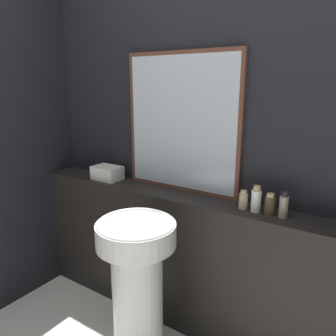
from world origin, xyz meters
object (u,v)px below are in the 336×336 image
object	(u,v)px
pedestal_sink	(137,283)
lotion_bottle	(270,205)
body_wash_bottle	(284,206)
shampoo_bottle	(243,200)
towel_stack	(107,173)
mirror	(182,123)
conditioner_bottle	(256,200)

from	to	relation	value
pedestal_sink	lotion_bottle	bearing A→B (deg)	36.30
body_wash_bottle	lotion_bottle	bearing A→B (deg)	180.00
shampoo_bottle	lotion_bottle	distance (m)	0.15
towel_stack	shampoo_bottle	distance (m)	1.04
pedestal_sink	body_wash_bottle	distance (m)	0.91
towel_stack	shampoo_bottle	size ratio (longest dim) A/B	1.94
mirror	conditioner_bottle	bearing A→B (deg)	-10.00
mirror	towel_stack	distance (m)	0.70
mirror	lotion_bottle	distance (m)	0.74
conditioner_bottle	body_wash_bottle	world-z (taller)	conditioner_bottle
towel_stack	body_wash_bottle	bearing A→B (deg)	0.00
mirror	lotion_bottle	xyz separation A→B (m)	(0.62, -0.10, -0.39)
conditioner_bottle	pedestal_sink	bearing A→B (deg)	-139.79
lotion_bottle	towel_stack	bearing A→B (deg)	180.00
pedestal_sink	conditioner_bottle	bearing A→B (deg)	40.21
shampoo_bottle	lotion_bottle	size ratio (longest dim) A/B	0.92
mirror	shampoo_bottle	size ratio (longest dim) A/B	8.17
pedestal_sink	mirror	xyz separation A→B (m)	(-0.04, 0.52, 0.84)
pedestal_sink	shampoo_bottle	distance (m)	0.76
lotion_bottle	conditioner_bottle	bearing A→B (deg)	-180.00
towel_stack	body_wash_bottle	world-z (taller)	body_wash_bottle
pedestal_sink	lotion_bottle	xyz separation A→B (m)	(0.58, 0.43, 0.45)
conditioner_bottle	towel_stack	bearing A→B (deg)	180.00
lotion_bottle	shampoo_bottle	bearing A→B (deg)	180.00
conditioner_bottle	lotion_bottle	xyz separation A→B (m)	(0.08, 0.00, -0.01)
shampoo_bottle	body_wash_bottle	xyz separation A→B (m)	(0.22, 0.00, 0.02)
towel_stack	lotion_bottle	xyz separation A→B (m)	(1.19, 0.00, 0.00)
mirror	body_wash_bottle	size ratio (longest dim) A/B	6.21
body_wash_bottle	pedestal_sink	bearing A→B (deg)	-146.85
pedestal_sink	mirror	distance (m)	0.99
towel_stack	lotion_bottle	world-z (taller)	lotion_bottle
shampoo_bottle	towel_stack	bearing A→B (deg)	180.00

